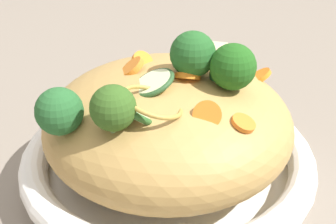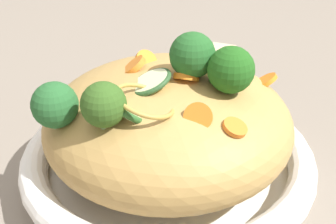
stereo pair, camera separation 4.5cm
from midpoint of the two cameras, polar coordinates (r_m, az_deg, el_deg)
ground_plane at (r=0.50m, az=2.60°, el=-8.94°), size 3.00×3.00×0.00m
serving_bowl at (r=0.48m, az=2.67°, el=-6.62°), size 0.33×0.33×0.05m
noodle_heap at (r=0.45m, az=2.82°, el=-1.34°), size 0.27×0.27×0.13m
broccoli_florets at (r=0.39m, az=1.32°, el=4.07°), size 0.17×0.17×0.08m
carrot_coins at (r=0.43m, az=6.00°, el=3.90°), size 0.16×0.16×0.04m
zucchini_slices at (r=0.41m, az=4.14°, el=3.25°), size 0.11×0.16×0.04m
chicken_chunks at (r=0.48m, az=9.78°, el=6.88°), size 0.04×0.07×0.03m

